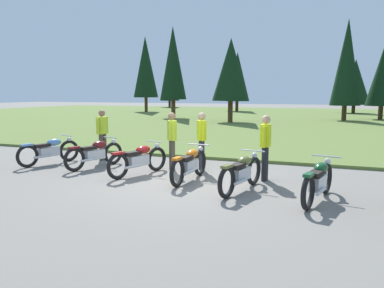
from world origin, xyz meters
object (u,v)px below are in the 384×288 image
object	(u,v)px
rider_with_back_turned	(102,132)
rider_near_row_end	(265,144)
motorcycle_orange	(190,164)
motorcycle_british_green	(318,181)
motorcycle_maroon	(95,153)
motorcycle_sky_blue	(49,151)
motorcycle_red	(139,159)
rider_in_hivis_vest	(172,138)
motorcycle_olive	(242,172)
rider_checking_bike	(202,138)

from	to	relation	value
rider_with_back_turned	rider_near_row_end	xyz separation A→B (m)	(5.60, -1.07, 0.00)
motorcycle_orange	motorcycle_british_green	world-z (taller)	same
motorcycle_maroon	motorcycle_british_green	xyz separation A→B (m)	(6.39, -1.33, 0.00)
motorcycle_sky_blue	motorcycle_red	world-z (taller)	same
motorcycle_british_green	rider_near_row_end	bearing A→B (deg)	132.28
motorcycle_maroon	motorcycle_british_green	world-z (taller)	same
motorcycle_red	rider_with_back_turned	bearing A→B (deg)	143.98
motorcycle_british_green	rider_with_back_turned	bearing A→B (deg)	159.79
rider_with_back_turned	rider_in_hivis_vest	bearing A→B (deg)	-13.52
motorcycle_sky_blue	motorcycle_british_green	size ratio (longest dim) A/B	0.97
motorcycle_red	motorcycle_orange	distance (m)	1.55
motorcycle_maroon	motorcycle_olive	world-z (taller)	same
motorcycle_red	motorcycle_british_green	size ratio (longest dim) A/B	0.97
motorcycle_orange	rider_near_row_end	xyz separation A→B (m)	(1.78, 0.73, 0.51)
rider_checking_bike	motorcycle_maroon	bearing A→B (deg)	-164.94
rider_checking_bike	motorcycle_red	bearing A→B (deg)	-137.76
motorcycle_maroon	motorcycle_olive	xyz separation A→B (m)	(4.72, -1.09, 0.00)
motorcycle_orange	motorcycle_olive	bearing A→B (deg)	-19.64
motorcycle_british_green	rider_in_hivis_vest	world-z (taller)	rider_in_hivis_vest
motorcycle_red	rider_in_hivis_vest	distance (m)	1.23
motorcycle_british_green	rider_with_back_turned	world-z (taller)	rider_with_back_turned
motorcycle_maroon	motorcycle_orange	size ratio (longest dim) A/B	0.97
rider_in_hivis_vest	rider_near_row_end	size ratio (longest dim) A/B	1.00
motorcycle_maroon	rider_with_back_turned	size ratio (longest dim) A/B	1.22
motorcycle_red	rider_near_row_end	bearing A→B (deg)	9.93
motorcycle_orange	motorcycle_british_green	xyz separation A→B (m)	(3.13, -0.76, 0.00)
motorcycle_sky_blue	rider_in_hivis_vest	distance (m)	4.01
motorcycle_british_green	rider_checking_bike	size ratio (longest dim) A/B	1.24
motorcycle_maroon	rider_with_back_turned	world-z (taller)	rider_with_back_turned
motorcycle_british_green	rider_checking_bike	bearing A→B (deg)	146.90
motorcycle_sky_blue	rider_checking_bike	world-z (taller)	rider_checking_bike
motorcycle_olive	rider_in_hivis_vest	distance (m)	2.99
motorcycle_british_green	rider_checking_bike	world-z (taller)	rider_checking_bike
motorcycle_olive	rider_checking_bike	distance (m)	2.58
motorcycle_sky_blue	rider_near_row_end	size ratio (longest dim) A/B	1.21
motorcycle_orange	motorcycle_olive	world-z (taller)	same
rider_with_back_turned	rider_checking_bike	world-z (taller)	same
rider_with_back_turned	rider_checking_bike	distance (m)	3.67
motorcycle_red	rider_with_back_turned	size ratio (longest dim) A/B	1.21
motorcycle_orange	rider_checking_bike	xyz separation A→B (m)	(-0.17, 1.39, 0.51)
motorcycle_british_green	motorcycle_red	bearing A→B (deg)	169.02
rider_checking_bike	rider_with_back_turned	bearing A→B (deg)	173.67
motorcycle_red	rider_near_row_end	xyz separation A→B (m)	(3.33, 0.58, 0.51)
motorcycle_orange	rider_near_row_end	distance (m)	1.99
motorcycle_olive	rider_near_row_end	world-z (taller)	rider_near_row_end
motorcycle_orange	motorcycle_british_green	size ratio (longest dim) A/B	1.01
rider_with_back_turned	rider_in_hivis_vest	world-z (taller)	same
rider_in_hivis_vest	rider_checking_bike	size ratio (longest dim) A/B	1.00
motorcycle_british_green	rider_checking_bike	distance (m)	3.98
motorcycle_sky_blue	motorcycle_british_green	distance (m)	8.15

